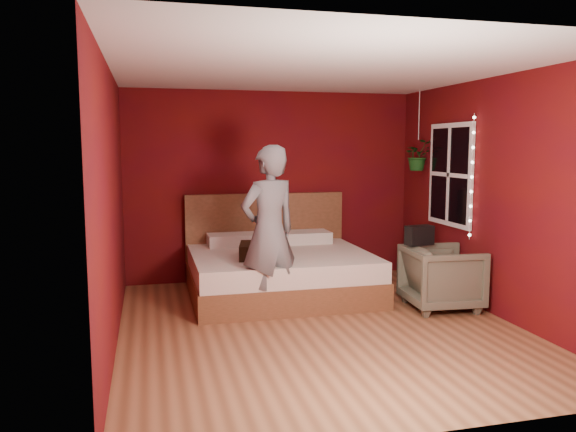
% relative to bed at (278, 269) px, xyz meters
% --- Properties ---
extents(floor, '(4.50, 4.50, 0.00)m').
position_rel_bed_xyz_m(floor, '(0.11, -1.37, -0.31)').
color(floor, '#975F3C').
rests_on(floor, ground).
extents(room_walls, '(4.04, 4.54, 2.62)m').
position_rel_bed_xyz_m(room_walls, '(0.11, -1.37, 1.37)').
color(room_walls, '#5D1009').
rests_on(room_walls, ground).
extents(window, '(0.05, 0.97, 1.27)m').
position_rel_bed_xyz_m(window, '(2.08, -0.47, 1.19)').
color(window, white).
rests_on(window, room_walls).
extents(fairy_lights, '(0.04, 0.04, 1.45)m').
position_rel_bed_xyz_m(fairy_lights, '(2.05, -1.00, 1.19)').
color(fairy_lights, silver).
rests_on(fairy_lights, room_walls).
extents(bed, '(2.19, 1.86, 1.21)m').
position_rel_bed_xyz_m(bed, '(0.00, 0.00, 0.00)').
color(bed, brown).
rests_on(bed, ground).
extents(person, '(0.80, 0.66, 1.87)m').
position_rel_bed_xyz_m(person, '(-0.31, -0.87, 0.62)').
color(person, slate).
rests_on(person, ground).
extents(armchair, '(0.85, 0.83, 0.72)m').
position_rel_bed_xyz_m(armchair, '(1.67, -1.07, 0.05)').
color(armchair, '#5B5B48').
rests_on(armchair, ground).
extents(handbag, '(0.33, 0.20, 0.22)m').
position_rel_bed_xyz_m(handbag, '(1.46, -0.91, 0.52)').
color(handbag, black).
rests_on(handbag, armchair).
extents(throw_pillow, '(0.58, 0.58, 0.17)m').
position_rel_bed_xyz_m(throw_pillow, '(-0.30, -0.38, 0.32)').
color(throw_pillow, black).
rests_on(throw_pillow, bed).
extents(hanging_plant, '(0.39, 0.34, 1.08)m').
position_rel_bed_xyz_m(hanging_plant, '(1.99, 0.23, 1.42)').
color(hanging_plant, silver).
rests_on(hanging_plant, room_walls).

